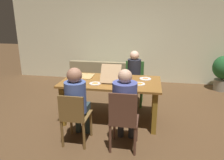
# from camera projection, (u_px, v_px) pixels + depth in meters

# --- Properties ---
(ground_plane) EXTENTS (20.00, 20.00, 0.00)m
(ground_plane) POSITION_uv_depth(u_px,v_px,m) (111.00, 119.00, 4.18)
(ground_plane) COLOR brown
(back_wall) EXTENTS (7.14, 0.12, 2.79)m
(back_wall) POSITION_uv_depth(u_px,v_px,m) (128.00, 34.00, 6.32)
(back_wall) COLOR beige
(back_wall) RESTS_ON ground
(dining_table) EXTENTS (1.81, 0.98, 0.78)m
(dining_table) POSITION_uv_depth(u_px,v_px,m) (111.00, 86.00, 3.99)
(dining_table) COLOR #905C26
(dining_table) RESTS_ON ground
(chair_0) EXTENTS (0.43, 0.43, 0.95)m
(chair_0) POSITION_uv_depth(u_px,v_px,m) (134.00, 82.00, 4.83)
(chair_0) COLOR #346B2E
(chair_0) RESTS_ON ground
(person_0) EXTENTS (0.29, 0.52, 1.22)m
(person_0) POSITION_uv_depth(u_px,v_px,m) (134.00, 75.00, 4.62)
(person_0) COLOR #3F4249
(person_0) RESTS_ON ground
(chair_1) EXTENTS (0.41, 0.42, 0.94)m
(chair_1) POSITION_uv_depth(u_px,v_px,m) (123.00, 119.00, 3.07)
(chair_1) COLOR brown
(chair_1) RESTS_ON ground
(person_1) EXTENTS (0.36, 0.51, 1.23)m
(person_1) POSITION_uv_depth(u_px,v_px,m) (125.00, 102.00, 3.14)
(person_1) COLOR #303339
(person_1) RESTS_ON ground
(chair_2) EXTENTS (0.40, 0.44, 0.85)m
(chair_2) POSITION_uv_depth(u_px,v_px,m) (75.00, 117.00, 3.24)
(chair_2) COLOR brown
(chair_2) RESTS_ON ground
(person_2) EXTENTS (0.33, 0.50, 1.21)m
(person_2) POSITION_uv_depth(u_px,v_px,m) (77.00, 98.00, 3.29)
(person_2) COLOR #2D3D3E
(person_2) RESTS_ON ground
(pizza_box_0) EXTENTS (0.36, 0.56, 0.32)m
(pizza_box_0) POSITION_uv_depth(u_px,v_px,m) (113.00, 77.00, 4.04)
(pizza_box_0) COLOR tan
(pizza_box_0) RESTS_ON dining_table
(pizza_box_1) EXTENTS (0.38, 0.38, 0.02)m
(pizza_box_1) POSITION_uv_depth(u_px,v_px,m) (83.00, 76.00, 4.22)
(pizza_box_1) COLOR tan
(pizza_box_1) RESTS_ON dining_table
(plate_0) EXTENTS (0.21, 0.21, 0.03)m
(plate_0) POSITION_uv_depth(u_px,v_px,m) (139.00, 84.00, 3.77)
(plate_0) COLOR white
(plate_0) RESTS_ON dining_table
(plate_1) EXTENTS (0.21, 0.21, 0.03)m
(plate_1) POSITION_uv_depth(u_px,v_px,m) (95.00, 83.00, 3.78)
(plate_1) COLOR white
(plate_1) RESTS_ON dining_table
(plate_2) EXTENTS (0.22, 0.22, 0.03)m
(plate_2) POSITION_uv_depth(u_px,v_px,m) (145.00, 79.00, 4.06)
(plate_2) COLOR white
(plate_2) RESTS_ON dining_table
(drinking_glass_0) EXTENTS (0.07, 0.07, 0.13)m
(drinking_glass_0) POSITION_uv_depth(u_px,v_px,m) (77.00, 78.00, 3.87)
(drinking_glass_0) COLOR #E3CE5D
(drinking_glass_0) RESTS_ON dining_table
(drinking_glass_1) EXTENTS (0.07, 0.07, 0.11)m
(drinking_glass_1) POSITION_uv_depth(u_px,v_px,m) (127.00, 84.00, 3.59)
(drinking_glass_1) COLOR #E4C264
(drinking_glass_1) RESTS_ON dining_table
(couch) EXTENTS (1.82, 0.87, 0.78)m
(couch) POSITION_uv_depth(u_px,v_px,m) (106.00, 77.00, 5.99)
(couch) COLOR #8E7F5A
(couch) RESTS_ON ground
(potted_plant) EXTENTS (0.56, 0.56, 0.94)m
(potted_plant) POSITION_uv_depth(u_px,v_px,m) (223.00, 71.00, 5.64)
(potted_plant) COLOR gray
(potted_plant) RESTS_ON ground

